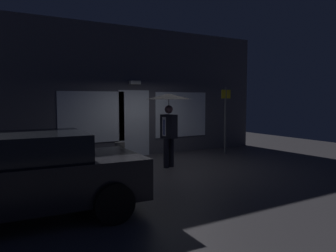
# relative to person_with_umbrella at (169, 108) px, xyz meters

# --- Properties ---
(ground_plane) EXTENTS (18.00, 18.00, 0.00)m
(ground_plane) POSITION_rel_person_with_umbrella_xyz_m (-0.05, -0.03, -1.66)
(ground_plane) COLOR #423F44
(building_facade) EXTENTS (10.15, 0.48, 4.28)m
(building_facade) POSITION_rel_person_with_umbrella_xyz_m (-0.04, 2.32, 0.45)
(building_facade) COLOR #4C4C56
(building_facade) RESTS_ON ground
(person_with_umbrella) EXTENTS (1.28, 1.28, 2.06)m
(person_with_umbrella) POSITION_rel_person_with_umbrella_xyz_m (0.00, 0.00, 0.00)
(person_with_umbrella) COLOR black
(person_with_umbrella) RESTS_ON ground
(parked_car) EXTENTS (4.31, 2.09, 1.38)m
(parked_car) POSITION_rel_person_with_umbrella_xyz_m (-4.30, -2.28, -0.94)
(parked_car) COLOR black
(parked_car) RESTS_ON ground
(street_sign_post) EXTENTS (0.40, 0.07, 2.33)m
(street_sign_post) POSITION_rel_person_with_umbrella_xyz_m (2.92, 1.01, -0.34)
(street_sign_post) COLOR #595B60
(street_sign_post) RESTS_ON ground
(sidewalk_bollard) EXTENTS (0.29, 0.29, 0.63)m
(sidewalk_bollard) POSITION_rel_person_with_umbrella_xyz_m (-0.93, 1.29, -1.35)
(sidewalk_bollard) COLOR slate
(sidewalk_bollard) RESTS_ON ground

